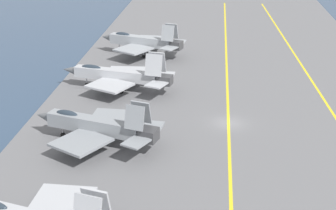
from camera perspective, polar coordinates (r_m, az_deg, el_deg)
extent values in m
plane|color=#2D425B|center=(66.00, 6.70, -2.31)|extent=(2000.00, 2000.00, 0.00)
cube|color=slate|center=(65.92, 6.71, -2.15)|extent=(177.55, 51.23, 0.40)
cube|color=yellow|center=(65.83, 6.71, -1.99)|extent=(159.80, 0.36, 0.01)
cube|color=#A8AAAF|center=(46.38, -11.83, -10.72)|extent=(6.10, 5.29, 0.28)
cube|color=#A8AAAF|center=(40.28, -7.85, -10.99)|extent=(1.56, 2.43, 3.27)
cube|color=gray|center=(59.73, -8.22, -2.19)|extent=(4.99, 11.64, 1.66)
cone|color=#5B5E60|center=(63.24, -13.54, -1.19)|extent=(2.16, 2.57, 1.58)
cube|color=#38383A|center=(56.75, -2.15, -3.31)|extent=(2.38, 2.37, 1.41)
ellipsoid|color=#232D38|center=(61.19, -11.13, -0.98)|extent=(1.70, 2.98, 0.91)
cube|color=gray|center=(57.08, -9.62, -4.08)|extent=(7.18, 7.07, 0.28)
cube|color=gray|center=(62.53, -6.28, -1.49)|extent=(5.60, 5.31, 0.28)
cube|color=gray|center=(55.63, -3.74, -1.42)|extent=(1.45, 2.36, 2.67)
cube|color=gray|center=(57.07, -2.97, -0.77)|extent=(1.45, 2.36, 2.67)
cube|color=gray|center=(55.12, -3.56, -4.15)|extent=(3.50, 3.24, 0.20)
cube|color=gray|center=(58.77, -1.67, -2.37)|extent=(3.05, 2.53, 0.20)
cylinder|color=#B2B2B7|center=(62.55, -11.58, -2.88)|extent=(0.16, 0.16, 1.53)
cylinder|color=black|center=(62.75, -11.55, -3.26)|extent=(0.39, 0.64, 0.60)
cylinder|color=#B2B2B7|center=(58.95, -7.71, -4.22)|extent=(0.16, 0.16, 1.53)
cylinder|color=black|center=(59.15, -7.69, -4.62)|extent=(0.39, 0.64, 0.60)
cylinder|color=#B2B2B7|center=(60.76, -6.63, -3.33)|extent=(0.16, 0.16, 1.53)
cylinder|color=black|center=(60.96, -6.61, -3.72)|extent=(0.39, 0.64, 0.60)
cube|color=#A8AAAF|center=(76.15, -5.83, 3.36)|extent=(4.23, 12.84, 1.56)
cone|color=#5B5E60|center=(79.29, -10.79, 3.84)|extent=(1.96, 2.68, 1.48)
cube|color=#38383A|center=(73.57, -0.37, 2.80)|extent=(2.19, 2.41, 1.33)
ellipsoid|color=#232D38|center=(77.49, -8.50, 4.14)|extent=(1.50, 3.22, 0.86)
cube|color=#A8AAAF|center=(73.42, -6.47, 2.19)|extent=(6.72, 7.07, 0.28)
cube|color=#A8AAAF|center=(78.90, -4.62, 3.69)|extent=(4.94, 5.68, 0.28)
cube|color=#A8AAAF|center=(72.52, -1.61, 4.44)|extent=(1.44, 2.57, 3.06)
cube|color=#A8AAAF|center=(73.99, -1.20, 4.81)|extent=(1.44, 2.57, 3.06)
cube|color=#A8AAAF|center=(71.78, -1.30, 2.29)|extent=(3.51, 3.30, 0.20)
cube|color=#A8AAAF|center=(75.68, -0.23, 3.35)|extent=(2.89, 2.53, 0.20)
cylinder|color=#B2B2B7|center=(78.60, -8.98, 2.58)|extent=(0.16, 0.16, 1.61)
cylinder|color=black|center=(78.77, -8.96, 2.23)|extent=(0.34, 0.63, 0.60)
cylinder|color=#B2B2B7|center=(75.24, -5.20, 1.87)|extent=(0.16, 0.16, 1.61)
cylinder|color=black|center=(75.41, -5.19, 1.51)|extent=(0.34, 0.63, 0.60)
cylinder|color=#B2B2B7|center=(77.13, -4.58, 2.40)|extent=(0.16, 0.16, 1.61)
cylinder|color=black|center=(77.30, -4.57, 2.05)|extent=(0.34, 0.63, 0.60)
cube|color=#93999E|center=(92.98, -3.08, 7.09)|extent=(5.27, 11.71, 1.70)
cone|color=#5B5E60|center=(96.15, -6.76, 7.48)|extent=(2.22, 2.62, 1.61)
cube|color=#38383A|center=(90.15, 0.93, 6.64)|extent=(2.45, 2.42, 1.44)
ellipsoid|color=#232D38|center=(94.39, -5.05, 7.77)|extent=(1.78, 3.01, 0.93)
cube|color=#93999E|center=(89.94, -3.84, 6.19)|extent=(7.21, 7.14, 0.28)
cube|color=#93999E|center=(95.99, -1.92, 7.25)|extent=(5.67, 5.46, 0.28)
cube|color=#93999E|center=(89.28, -0.04, 7.97)|extent=(1.51, 2.38, 2.73)
cube|color=#93999E|center=(90.86, 0.41, 8.22)|extent=(1.51, 2.38, 2.73)
cube|color=#93999E|center=(88.34, 0.08, 6.32)|extent=(3.52, 3.28, 0.20)
cube|color=#93999E|center=(92.33, 1.20, 7.01)|extent=(3.09, 2.60, 0.20)
cylinder|color=#B2B2B7|center=(95.42, -5.42, 6.32)|extent=(0.16, 0.16, 1.84)
cylinder|color=black|center=(95.59, -5.41, 5.96)|extent=(0.40, 0.64, 0.60)
cylinder|color=#B2B2B7|center=(91.92, -2.72, 5.78)|extent=(0.16, 0.16, 1.84)
cylinder|color=black|center=(92.09, -2.71, 5.41)|extent=(0.40, 0.64, 0.60)
cylinder|color=#B2B2B7|center=(93.96, -2.08, 6.15)|extent=(0.16, 0.16, 1.84)
cylinder|color=black|center=(94.14, -2.07, 5.79)|extent=(0.40, 0.64, 0.60)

